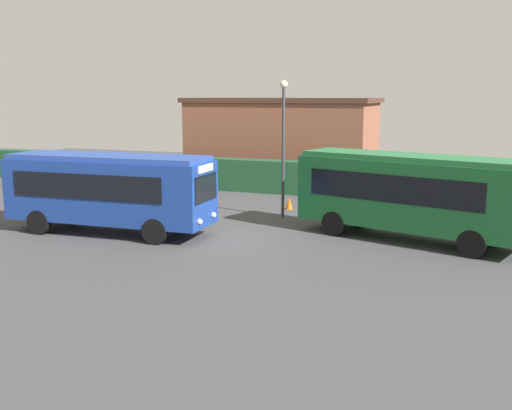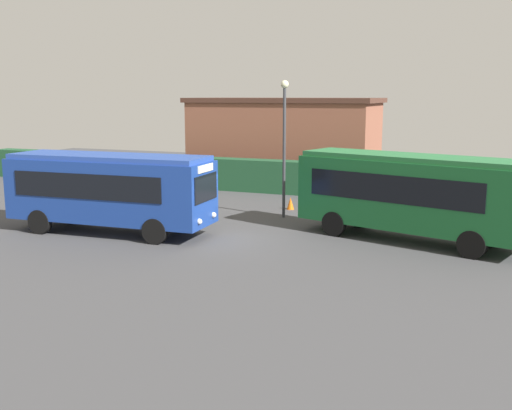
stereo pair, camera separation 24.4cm
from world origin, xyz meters
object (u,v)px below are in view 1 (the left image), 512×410
at_px(person_right, 199,199).
at_px(person_center, 177,198).
at_px(lamppost, 283,134).
at_px(person_left, 126,195).
at_px(traffic_cone, 289,203).
at_px(person_far, 512,220).
at_px(bus_blue, 109,188).
at_px(bus_green, 411,192).

bearing_deg(person_right, person_center, 112.01).
bearing_deg(person_center, lamppost, -115.10).
relative_size(person_left, traffic_cone, 2.89).
bearing_deg(person_far, person_center, 1.88).
height_order(person_left, traffic_cone, person_left).
distance_m(bus_blue, bus_green, 11.99).
bearing_deg(person_far, traffic_cone, -17.28).
distance_m(bus_green, person_right, 9.62).
bearing_deg(traffic_cone, bus_blue, -124.23).
bearing_deg(person_far, person_left, 3.74).
relative_size(person_center, person_far, 0.99).
distance_m(bus_green, traffic_cone, 8.02).
relative_size(bus_green, person_right, 5.30).
bearing_deg(person_center, bus_blue, 125.67).
height_order(person_left, person_right, same).
bearing_deg(lamppost, person_right, -154.09).
relative_size(person_center, traffic_cone, 2.76).
xyz_separation_m(person_right, person_far, (13.22, 0.27, -0.04)).
bearing_deg(traffic_cone, bus_green, -35.44).
relative_size(bus_blue, traffic_cone, 14.53).
xyz_separation_m(bus_green, person_right, (-9.53, 0.87, -0.99)).
relative_size(bus_blue, person_left, 5.03).
bearing_deg(lamppost, traffic_cone, 99.64).
bearing_deg(person_left, bus_blue, -0.31).
xyz_separation_m(bus_green, traffic_cone, (-6.40, 4.55, -1.61)).
bearing_deg(lamppost, person_far, -8.27).
bearing_deg(person_center, person_left, 60.18).
distance_m(bus_green, person_center, 10.87).
xyz_separation_m(person_left, lamppost, (7.12, 2.10, 2.92)).
bearing_deg(person_right, bus_blue, -178.16).
xyz_separation_m(bus_blue, bus_green, (11.59, 3.07, 0.06)).
relative_size(bus_green, lamppost, 1.47).
xyz_separation_m(bus_blue, person_left, (-1.59, 3.53, -0.93)).
xyz_separation_m(traffic_cone, lamppost, (0.34, -2.00, 3.54)).
relative_size(bus_blue, person_right, 5.03).
relative_size(person_center, lamppost, 0.27).
bearing_deg(person_center, person_far, -132.63).
height_order(person_center, person_far, person_far).
bearing_deg(person_left, person_far, 67.69).
relative_size(bus_green, person_left, 5.30).
bearing_deg(person_far, bus_blue, 16.85).
distance_m(person_right, person_far, 13.22).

